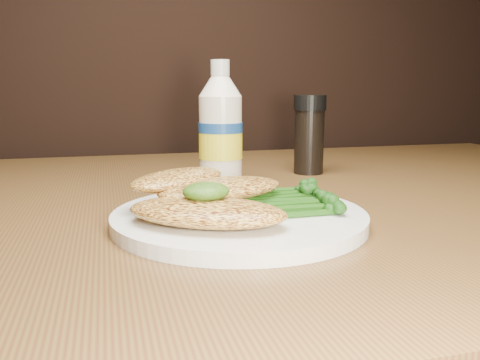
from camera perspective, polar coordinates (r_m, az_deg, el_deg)
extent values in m
cylinder|color=white|center=(0.48, -0.08, -4.36)|extent=(0.24, 0.24, 0.01)
ellipsoid|color=gold|center=(0.43, -3.85, -3.69)|extent=(0.16, 0.14, 0.02)
ellipsoid|color=gold|center=(0.49, -2.16, -1.02)|extent=(0.15, 0.10, 0.02)
ellipsoid|color=gold|center=(0.50, -7.14, 0.11)|extent=(0.13, 0.12, 0.02)
ellipsoid|color=black|center=(0.43, -3.94, -1.33)|extent=(0.05, 0.05, 0.02)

